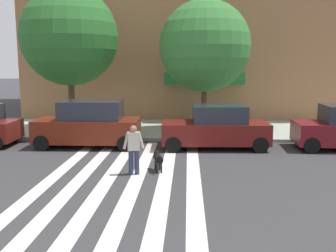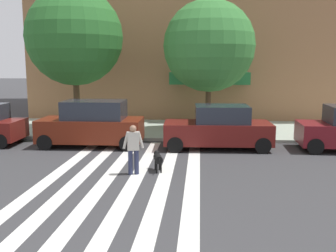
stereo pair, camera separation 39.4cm
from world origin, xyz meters
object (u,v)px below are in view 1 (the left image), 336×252
Objects in this scene: street_tree_middle at (205,46)px; dog_on_leash at (158,158)px; parked_car_behind_first at (89,125)px; street_tree_nearest at (69,37)px; parked_car_third_in_line at (216,128)px; pedestrian_dog_walker at (134,147)px.

street_tree_middle reaches higher than dog_on_leash.
street_tree_middle reaches higher than parked_car_behind_first.
street_tree_nearest is 6.82m from street_tree_middle.
street_tree_nearest reaches higher than dog_on_leash.
parked_car_third_in_line is 0.63× the size of street_tree_nearest.
parked_car_behind_first is 5.49m from parked_car_third_in_line.
street_tree_middle is (-0.38, 3.17, 3.57)m from parked_car_third_in_line.
street_tree_nearest is at bearing 179.33° from street_tree_middle.
parked_car_behind_first is at bearing -179.99° from parked_car_third_in_line.
dog_on_leash is at bearing -48.78° from parked_car_behind_first.
pedestrian_dog_walker is (2.54, -4.22, -0.05)m from parked_car_behind_first.
dog_on_leash is (-1.81, -6.93, -4.01)m from street_tree_middle.
pedestrian_dog_walker is at bearing -124.98° from parked_car_third_in_line.
dog_on_leash is (4.99, -7.01, -4.48)m from street_tree_nearest.
parked_car_behind_first is at bearing 121.06° from pedestrian_dog_walker.
street_tree_nearest is at bearing 125.42° from dog_on_leash.
parked_car_behind_first is 0.68× the size of street_tree_middle.
dog_on_leash is at bearing -104.66° from street_tree_middle.
parked_car_behind_first reaches higher than pedestrian_dog_walker.
street_tree_middle is at bearing 31.81° from parked_car_behind_first.
parked_car_third_in_line is (5.49, 0.00, -0.09)m from parked_car_behind_first.
parked_car_behind_first reaches higher than parked_car_third_in_line.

